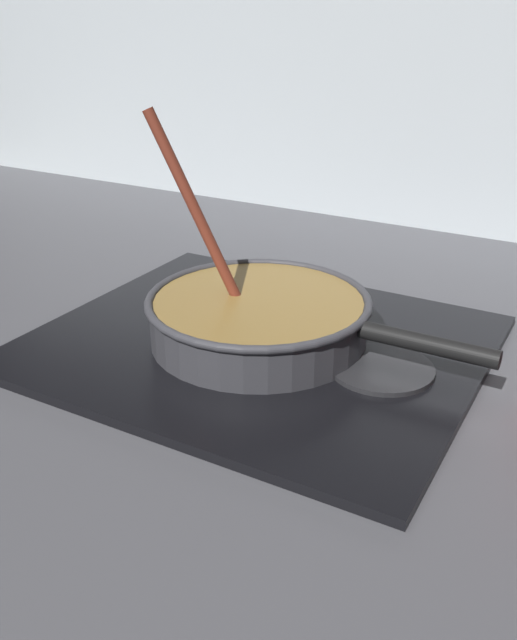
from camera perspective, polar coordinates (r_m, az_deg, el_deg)
ground at (r=0.86m, az=-12.26°, el=-5.86°), size 2.40×1.60×0.04m
backsplash_wall at (r=1.43m, az=8.81°, el=19.12°), size 2.40×0.02×0.55m
hob_plate at (r=0.90m, az=-0.00°, el=-1.99°), size 0.56×0.48×0.01m
burner_ring at (r=0.89m, az=0.00°, el=-1.41°), size 0.20×0.20×0.01m
spare_burner at (r=0.83m, az=10.25°, el=-3.99°), size 0.13×0.13×0.01m
cooking_pan at (r=0.88m, az=0.08°, el=0.30°), size 0.45×0.29×0.29m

